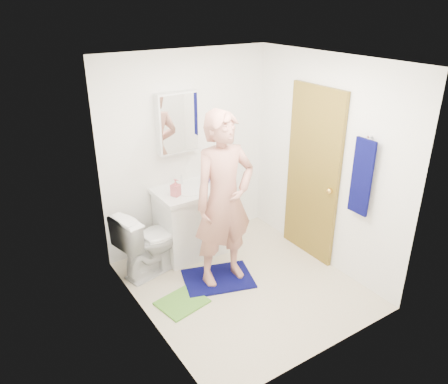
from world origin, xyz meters
The scene contains 22 objects.
floor centered at (0.00, 0.00, -0.01)m, with size 2.20×2.40×0.02m, color beige.
ceiling centered at (0.00, 0.00, 2.41)m, with size 2.20×2.40×0.02m, color white.
wall_back centered at (0.00, 1.21, 1.20)m, with size 2.20×0.02×2.40m, color white.
wall_front centered at (0.00, -1.21, 1.20)m, with size 2.20×0.02×2.40m, color white.
wall_left centered at (-1.11, 0.00, 1.20)m, with size 0.02×2.40×2.40m, color white.
wall_right centered at (1.11, 0.00, 1.20)m, with size 0.02×2.40×2.40m, color white.
vanity_cabinet centered at (-0.15, 0.91, 0.40)m, with size 0.75×0.55×0.80m, color white.
countertop centered at (-0.15, 0.91, 0.83)m, with size 0.79×0.59×0.05m, color white.
sink_basin centered at (-0.15, 0.91, 0.84)m, with size 0.40×0.40×0.03m, color white.
faucet centered at (-0.15, 1.09, 0.91)m, with size 0.03×0.03×0.12m, color silver.
medicine_cabinet centered at (-0.15, 1.14, 1.60)m, with size 0.50×0.12×0.70m, color white.
mirror_panel centered at (-0.15, 1.08, 1.60)m, with size 0.46×0.01×0.66m, color white.
door centered at (1.07, 0.15, 1.02)m, with size 0.05×0.80×2.05m, color olive.
door_knob centered at (1.03, -0.17, 0.95)m, with size 0.07×0.07×0.07m, color gold.
towel centered at (1.03, -0.57, 1.25)m, with size 0.03×0.24×0.80m, color #070848.
towel_hook centered at (1.07, -0.57, 1.67)m, with size 0.02×0.02×0.06m, color silver.
toilet centered at (-0.73, 0.79, 0.40)m, with size 0.44×0.78×0.80m, color white.
bath_mat centered at (-0.19, 0.23, 0.01)m, with size 0.75×0.54×0.02m, color #070848.
green_rug centered at (-0.72, 0.09, 0.01)m, with size 0.47×0.40×0.02m, color #589D34.
soap_dispenser centered at (-0.36, 0.84, 0.95)m, with size 0.09×0.09×0.20m, color #D5636A.
toothbrush_cup centered at (0.14, 0.99, 0.89)m, with size 0.11×0.11×0.09m, color #5C408D.
man centered at (-0.12, 0.22, 0.98)m, with size 0.70×0.46×1.91m, color tan.
Camera 1 is at (-2.35, -3.22, 2.92)m, focal length 35.00 mm.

